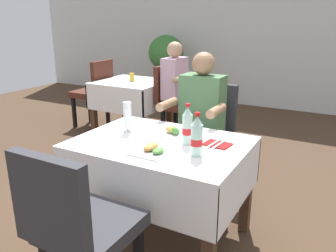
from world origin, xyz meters
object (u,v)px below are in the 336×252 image
Objects in this scene: cola_bottle_secondary at (196,137)px; background_chair_right at (175,99)px; beer_glass_left at (128,116)px; background_table_tumbler at (132,77)px; background_patron at (179,87)px; main_dining_table at (161,165)px; chair_far_diner_seat at (206,133)px; background_dining_table at (132,95)px; plate_near_camera at (152,150)px; chair_near_camera_side at (79,225)px; background_chair_left at (95,90)px; plate_far_diner at (174,132)px; seated_diner_far at (199,118)px; cola_bottle_primary at (187,127)px; potted_plant_corner at (166,58)px; napkin_cutlery_set at (217,144)px.

background_chair_right is (-1.16, 1.95, -0.29)m from cola_bottle_secondary.
background_table_tumbler is (-1.18, 1.76, -0.06)m from beer_glass_left.
background_table_tumbler is at bearing -179.62° from background_patron.
main_dining_table is 0.81m from chair_far_diner_seat.
background_patron is (-0.80, 1.03, 0.16)m from chair_far_diner_seat.
background_table_tumbler is at bearing -40.44° from background_dining_table.
plate_near_camera is (0.05, -0.20, 0.19)m from main_dining_table.
chair_near_camera_side and background_chair_right have the same top height.
plate_far_diner is at bearing -37.63° from background_chair_left.
cola_bottle_secondary is (0.34, -0.82, 0.14)m from seated_diner_far.
chair_far_diner_seat reaches higher than background_dining_table.
cola_bottle_primary is 0.28× the size of background_chair_left.
chair_near_camera_side is at bearing -89.01° from seated_diner_far.
main_dining_table is 0.43m from beer_glass_left.
beer_glass_left is at bearing -43.91° from background_chair_left.
plate_near_camera is at bearing -117.54° from cola_bottle_primary.
plate_far_diner is at bearing -60.06° from potted_plant_corner.
seated_diner_far is 4.71× the size of cola_bottle_secondary.
seated_diner_far is 1.30× the size of background_chair_right.
background_chair_right is (-0.90, 2.03, -0.19)m from plate_near_camera.
beer_glass_left reaches higher than background_dining_table.
plate_far_diner is at bearing -88.57° from chair_far_diner_seat.
main_dining_table is at bearing -87.87° from seated_diner_far.
plate_far_diner is at bearing -62.55° from background_chair_right.
seated_diner_far is 1.37m from background_patron.
background_patron is (-1.11, 1.95, -0.14)m from cola_bottle_secondary.
seated_diner_far reaches higher than plate_near_camera.
seated_diner_far is 0.90m from plate_near_camera.
chair_near_camera_side is 4.99× the size of napkin_cutlery_set.
main_dining_table is at bearing 104.83° from plate_near_camera.
beer_glass_left is 0.49m from cola_bottle_primary.
background_dining_table is (-1.47, 1.13, -0.17)m from seated_diner_far.
background_chair_left is at bearing 137.27° from plate_near_camera.
chair_near_camera_side is at bearing -70.19° from beer_glass_left.
chair_near_camera_side is 1.00× the size of background_chair_left.
chair_near_camera_side is 4.33× the size of plate_near_camera.
background_chair_left reaches higher than plate_far_diner.
napkin_cutlery_set is (0.30, 0.32, -0.01)m from plate_near_camera.
background_table_tumbler is at bearing -74.67° from potted_plant_corner.
plate_near_camera is 2.21m from background_patron.
background_patron is (0.70, 0.00, 0.17)m from background_dining_table.
beer_glass_left is at bearing -175.90° from napkin_cutlery_set.
beer_glass_left is (-0.29, -0.63, 0.13)m from seated_diner_far.
potted_plant_corner reaches higher than main_dining_table.
background_patron reaches higher than beer_glass_left.
background_chair_right is 2.17m from potted_plant_corner.
chair_near_camera_side reaches higher than main_dining_table.
background_patron is at bearing 106.89° from chair_near_camera_side.
napkin_cutlery_set is 0.16× the size of potted_plant_corner.
chair_near_camera_side is at bearing -90.00° from main_dining_table.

